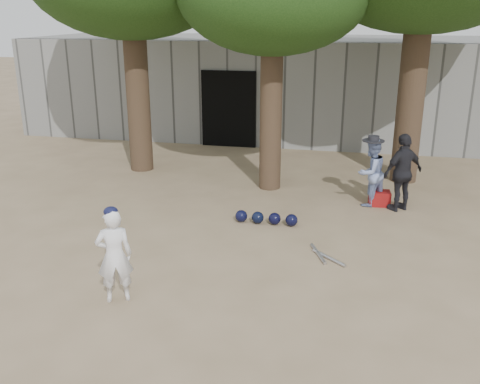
% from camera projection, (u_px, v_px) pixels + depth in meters
% --- Properties ---
extents(ground, '(70.00, 70.00, 0.00)m').
position_uv_depth(ground, '(189.00, 267.00, 8.39)').
color(ground, '#937C5E').
rests_on(ground, ground).
extents(boy_player, '(0.58, 0.50, 1.34)m').
position_uv_depth(boy_player, '(114.00, 256.00, 7.22)').
color(boy_player, white).
rests_on(boy_player, ground).
extents(spectator_blue, '(0.84, 0.85, 1.39)m').
position_uv_depth(spectator_blue, '(371.00, 173.00, 10.84)').
color(spectator_blue, '#8195C8').
rests_on(spectator_blue, ground).
extents(spectator_dark, '(0.96, 0.87, 1.56)m').
position_uv_depth(spectator_dark, '(403.00, 173.00, 10.54)').
color(spectator_dark, black).
rests_on(spectator_dark, ground).
extents(red_bag, '(0.44, 0.35, 0.30)m').
position_uv_depth(red_bag, '(380.00, 198.00, 10.99)').
color(red_bag, '#A31615').
rests_on(red_bag, ground).
extents(back_building, '(16.00, 5.24, 3.00)m').
position_uv_depth(back_building, '(282.00, 85.00, 17.47)').
color(back_building, gray).
rests_on(back_building, ground).
extents(helmet_row, '(1.19, 0.24, 0.23)m').
position_uv_depth(helmet_row, '(266.00, 218.00, 10.04)').
color(helmet_row, black).
rests_on(helmet_row, ground).
extents(bat_pile, '(0.63, 0.73, 0.06)m').
position_uv_depth(bat_pile, '(324.00, 256.00, 8.70)').
color(bat_pile, '#B3B2BA').
rests_on(bat_pile, ground).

